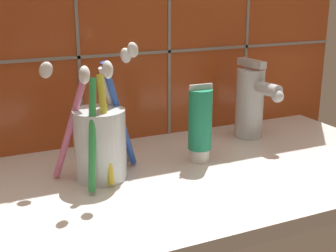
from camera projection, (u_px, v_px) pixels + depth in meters
sink_counter at (209, 174)px, 68.45cm from camera, size 62.62×35.54×2.00cm
tile_wall_backsplash at (159, 20)px, 77.98cm from camera, size 72.62×1.72×43.91cm
toothbrush_cup at (100, 139)px, 63.00cm from camera, size 14.62×10.51×18.27cm
toothpaste_tube at (198, 124)px, 68.97cm from camera, size 3.71×3.53×11.81cm
sink_faucet at (252, 101)px, 79.79cm from camera, size 4.78×10.75×13.54cm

